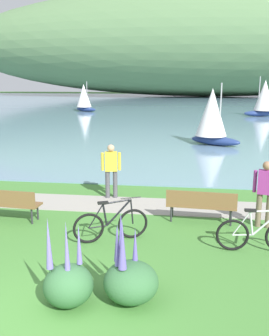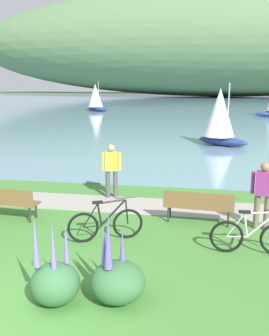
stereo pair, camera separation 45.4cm
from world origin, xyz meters
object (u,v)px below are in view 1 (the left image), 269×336
(bicycle_beside_path, at_px, (111,224))
(person_on_the_grass, at_px, (265,190))
(person_at_shoreline, at_px, (111,168))
(sailboat_nearest_to_shore, at_px, (212,116))
(sailboat_toward_hillside, at_px, (264,98))
(park_bench_further_along, at_px, (6,202))
(park_bench_near_camera, at_px, (201,204))
(bicycle_leaning_near_bench, at_px, (257,234))
(sailboat_mid_bay, at_px, (84,97))

(bicycle_beside_path, xyz_separation_m, person_on_the_grass, (3.66, 1.33, 0.58))
(person_at_shoreline, xyz_separation_m, person_on_the_grass, (4.27, -1.88, 0.00))
(person_at_shoreline, xyz_separation_m, sailboat_nearest_to_shore, (3.73, 10.28, 0.67))
(bicycle_beside_path, height_order, sailboat_toward_hillside, sailboat_toward_hillside)
(park_bench_further_along, bearing_deg, bicycle_beside_path, -16.68)
(park_bench_near_camera, bearing_deg, bicycle_beside_path, -145.86)
(park_bench_near_camera, relative_size, bicycle_leaning_near_bench, 1.03)
(park_bench_near_camera, bearing_deg, sailboat_mid_bay, 109.77)
(person_at_shoreline, bearing_deg, sailboat_toward_hillside, 70.51)
(park_bench_further_along, height_order, person_on_the_grass, person_on_the_grass)
(person_at_shoreline, bearing_deg, bicycle_beside_path, -79.17)
(sailboat_nearest_to_shore, xyz_separation_m, sailboat_mid_bay, (-12.84, 20.82, -0.06))
(bicycle_leaning_near_bench, xyz_separation_m, sailboat_nearest_to_shore, (-0.13, 13.65, 1.25))
(bicycle_beside_path, height_order, person_on_the_grass, person_on_the_grass)
(sailboat_mid_bay, bearing_deg, person_at_shoreline, -73.68)
(sailboat_toward_hillside, bearing_deg, park_bench_further_along, -112.08)
(park_bench_near_camera, distance_m, bicycle_beside_path, 2.54)
(park_bench_further_along, relative_size, bicycle_leaning_near_bench, 1.04)
(park_bench_near_camera, height_order, bicycle_beside_path, bicycle_beside_path)
(bicycle_beside_path, bearing_deg, sailboat_nearest_to_shore, 76.99)
(sailboat_nearest_to_shore, relative_size, sailboat_toward_hillside, 0.89)
(park_bench_further_along, distance_m, person_at_shoreline, 3.35)
(sailboat_nearest_to_shore, height_order, sailboat_toward_hillside, sailboat_toward_hillside)
(bicycle_leaning_near_bench, height_order, sailboat_nearest_to_shore, sailboat_nearest_to_shore)
(park_bench_near_camera, xyz_separation_m, bicycle_leaning_near_bench, (1.15, -1.58, -0.12))
(sailboat_toward_hillside, bearing_deg, sailboat_nearest_to_shore, -109.21)
(person_on_the_grass, relative_size, sailboat_nearest_to_shore, 0.50)
(person_at_shoreline, relative_size, sailboat_toward_hillside, 0.45)
(park_bench_near_camera, relative_size, person_on_the_grass, 1.07)
(person_on_the_grass, bearing_deg, park_bench_further_along, -176.30)
(person_on_the_grass, height_order, sailboat_nearest_to_shore, sailboat_nearest_to_shore)
(park_bench_near_camera, distance_m, sailboat_mid_bay, 34.96)
(person_on_the_grass, height_order, sailboat_mid_bay, sailboat_mid_bay)
(bicycle_leaning_near_bench, height_order, person_at_shoreline, person_at_shoreline)
(sailboat_toward_hillside, bearing_deg, bicycle_beside_path, -106.56)
(bicycle_leaning_near_bench, height_order, person_on_the_grass, person_on_the_grass)
(person_on_the_grass, bearing_deg, sailboat_mid_bay, 112.08)
(sailboat_toward_hillside, bearing_deg, person_at_shoreline, -109.49)
(sailboat_toward_hillside, bearing_deg, bicycle_leaning_near_bench, -100.85)
(bicycle_leaning_near_bench, bearing_deg, park_bench_further_along, 170.47)
(park_bench_further_along, height_order, sailboat_mid_bay, sailboat_mid_bay)
(park_bench_further_along, distance_m, bicycle_beside_path, 3.13)
(sailboat_mid_bay, bearing_deg, bicycle_leaning_near_bench, -69.38)
(sailboat_mid_bay, bearing_deg, park_bench_further_along, -78.62)
(park_bench_further_along, height_order, bicycle_leaning_near_bench, bicycle_leaning_near_bench)
(park_bench_near_camera, height_order, person_at_shoreline, person_at_shoreline)
(person_at_shoreline, distance_m, sailboat_toward_hillside, 29.49)
(person_at_shoreline, xyz_separation_m, sailboat_toward_hillside, (9.83, 27.79, 0.87))
(park_bench_near_camera, height_order, sailboat_toward_hillside, sailboat_toward_hillside)
(person_at_shoreline, bearing_deg, bicycle_leaning_near_bench, -41.02)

